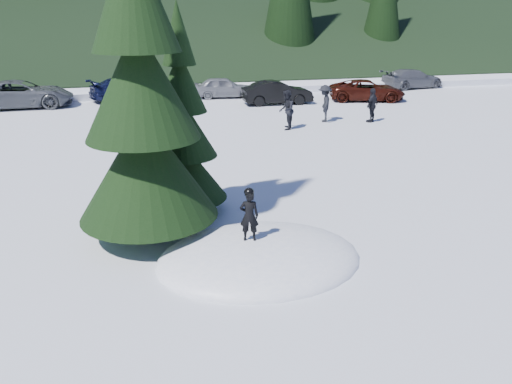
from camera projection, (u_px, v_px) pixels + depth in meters
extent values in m
plane|color=white|center=(259.00, 260.00, 10.84)|extent=(200.00, 200.00, 0.00)
ellipsoid|color=white|center=(259.00, 260.00, 10.84)|extent=(4.48, 3.52, 0.96)
cylinder|color=black|center=(150.00, 209.00, 11.73)|extent=(0.38, 0.38, 1.40)
cone|color=black|center=(146.00, 165.00, 11.36)|extent=(3.20, 3.20, 2.46)
cone|color=black|center=(140.00, 82.00, 10.72)|extent=(2.54, 2.54, 2.46)
cylinder|color=black|center=(186.00, 194.00, 13.31)|extent=(0.26, 0.26, 1.00)
cone|color=black|center=(185.00, 170.00, 13.08)|extent=(2.20, 2.20, 1.52)
cone|color=black|center=(182.00, 127.00, 12.69)|extent=(1.75, 1.75, 1.52)
cone|color=black|center=(180.00, 81.00, 12.30)|extent=(1.29, 1.29, 1.52)
cone|color=black|center=(178.00, 32.00, 11.90)|extent=(0.84, 0.84, 1.52)
imported|color=black|center=(249.00, 216.00, 10.49)|extent=(0.46, 0.36, 1.11)
imported|color=black|center=(286.00, 110.00, 22.47)|extent=(0.94, 1.05, 1.78)
imported|color=black|center=(372.00, 105.00, 23.99)|extent=(1.01, 0.90, 1.64)
imported|color=black|center=(325.00, 103.00, 24.07)|extent=(1.00, 1.29, 1.76)
imported|color=#54575C|center=(21.00, 94.00, 27.61)|extent=(5.55, 2.73, 1.52)
imported|color=black|center=(129.00, 89.00, 30.00)|extent=(5.05, 3.37, 1.36)
imported|color=gray|center=(224.00, 87.00, 30.85)|extent=(3.89, 1.91, 1.28)
imported|color=black|center=(277.00, 93.00, 28.71)|extent=(4.04, 1.47, 1.32)
imported|color=black|center=(367.00, 90.00, 29.84)|extent=(4.85, 3.23, 1.24)
imported|color=#54575D|center=(412.00, 79.00, 34.64)|extent=(4.76, 2.55, 1.31)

